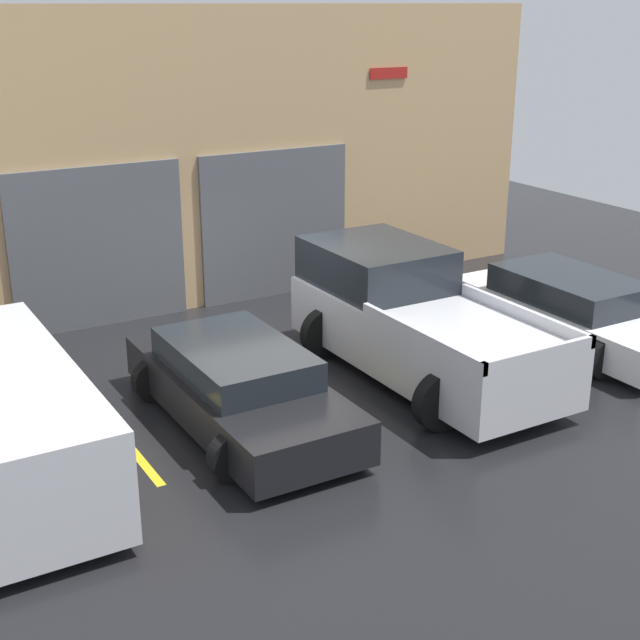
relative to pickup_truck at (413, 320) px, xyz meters
name	(u,v)px	position (x,y,z in m)	size (l,w,h in m)	color
ground_plane	(275,356)	(-1.60, 1.69, -0.87)	(28.00, 28.00, 0.00)	black
shophouse_building	(191,163)	(-1.60, 4.98, 1.88)	(15.36, 0.68, 5.59)	tan
pickup_truck	(413,320)	(0.00, 0.00, 0.00)	(2.59, 5.05, 1.87)	silver
sedan_white	(571,310)	(3.19, -0.27, -0.31)	(2.18, 4.62, 1.19)	white
sedan_side	(239,386)	(-3.19, -0.28, -0.32)	(2.16, 4.47, 1.15)	black
van_right	(1,421)	(-6.38, -0.30, -0.06)	(2.21, 4.82, 1.50)	silver
parking_stripe_left	(132,449)	(-4.79, -0.31, -0.87)	(0.12, 2.20, 0.01)	gold
parking_stripe_centre	(337,398)	(-1.60, -0.31, -0.87)	(0.12, 2.20, 0.01)	gold
parking_stripe_right	(500,358)	(1.60, -0.31, -0.87)	(0.12, 2.20, 0.01)	gold
parking_stripe_far_right	(633,325)	(4.79, -0.31, -0.87)	(0.12, 2.20, 0.01)	gold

